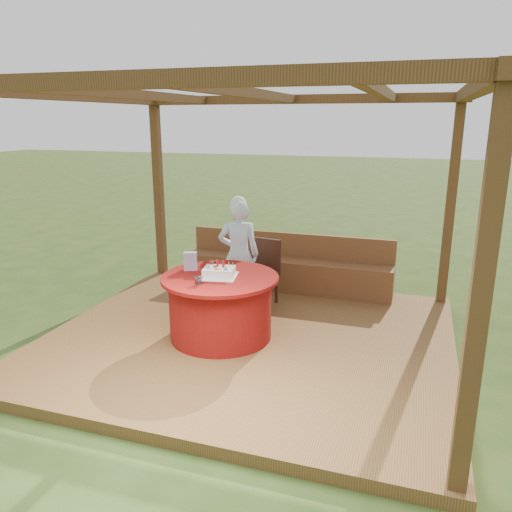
{
  "coord_description": "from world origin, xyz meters",
  "views": [
    {
      "loc": [
        1.72,
        -5.01,
        2.53
      ],
      "look_at": [
        0.0,
        0.25,
        1.0
      ],
      "focal_mm": 35.0,
      "sensor_mm": 36.0,
      "label": 1
    }
  ],
  "objects_px": {
    "gift_bag": "(190,261)",
    "drinking_glass": "(198,281)",
    "bench": "(287,271)",
    "table": "(220,306)",
    "elderly_woman": "(239,253)",
    "birthday_cake": "(219,272)",
    "chair": "(262,269)"
  },
  "relations": [
    {
      "from": "bench",
      "to": "drinking_glass",
      "type": "relative_size",
      "value": 33.73
    },
    {
      "from": "birthday_cake",
      "to": "table",
      "type": "bearing_deg",
      "value": 83.7
    },
    {
      "from": "table",
      "to": "birthday_cake",
      "type": "bearing_deg",
      "value": -96.3
    },
    {
      "from": "chair",
      "to": "elderly_woman",
      "type": "bearing_deg",
      "value": -132.97
    },
    {
      "from": "bench",
      "to": "table",
      "type": "bearing_deg",
      "value": -99.08
    },
    {
      "from": "table",
      "to": "elderly_woman",
      "type": "height_order",
      "value": "elderly_woman"
    },
    {
      "from": "elderly_woman",
      "to": "birthday_cake",
      "type": "bearing_deg",
      "value": -83.08
    },
    {
      "from": "bench",
      "to": "elderly_woman",
      "type": "bearing_deg",
      "value": -114.12
    },
    {
      "from": "drinking_glass",
      "to": "birthday_cake",
      "type": "bearing_deg",
      "value": 72.24
    },
    {
      "from": "birthday_cake",
      "to": "drinking_glass",
      "type": "xyz_separation_m",
      "value": [
        -0.1,
        -0.32,
        -0.01
      ]
    },
    {
      "from": "chair",
      "to": "gift_bag",
      "type": "distance_m",
      "value": 1.24
    },
    {
      "from": "bench",
      "to": "birthday_cake",
      "type": "xyz_separation_m",
      "value": [
        -0.3,
        -1.87,
        0.51
      ]
    },
    {
      "from": "gift_bag",
      "to": "drinking_glass",
      "type": "xyz_separation_m",
      "value": [
        0.3,
        -0.45,
        -0.06
      ]
    },
    {
      "from": "gift_bag",
      "to": "drinking_glass",
      "type": "bearing_deg",
      "value": -79.22
    },
    {
      "from": "bench",
      "to": "birthday_cake",
      "type": "bearing_deg",
      "value": -99.05
    },
    {
      "from": "elderly_woman",
      "to": "drinking_glass",
      "type": "bearing_deg",
      "value": -89.48
    },
    {
      "from": "bench",
      "to": "table",
      "type": "relative_size",
      "value": 2.3
    },
    {
      "from": "bench",
      "to": "table",
      "type": "distance_m",
      "value": 1.88
    },
    {
      "from": "table",
      "to": "elderly_woman",
      "type": "relative_size",
      "value": 0.88
    },
    {
      "from": "table",
      "to": "chair",
      "type": "relative_size",
      "value": 1.5
    },
    {
      "from": "chair",
      "to": "elderly_woman",
      "type": "relative_size",
      "value": 0.59
    },
    {
      "from": "elderly_woman",
      "to": "birthday_cake",
      "type": "xyz_separation_m",
      "value": [
        0.11,
        -0.95,
        0.04
      ]
    },
    {
      "from": "chair",
      "to": "birthday_cake",
      "type": "distance_m",
      "value": 1.24
    },
    {
      "from": "bench",
      "to": "drinking_glass",
      "type": "bearing_deg",
      "value": -100.37
    },
    {
      "from": "bench",
      "to": "gift_bag",
      "type": "bearing_deg",
      "value": -112.09
    },
    {
      "from": "table",
      "to": "gift_bag",
      "type": "xyz_separation_m",
      "value": [
        -0.41,
        0.11,
        0.46
      ]
    },
    {
      "from": "table",
      "to": "birthday_cake",
      "type": "distance_m",
      "value": 0.41
    },
    {
      "from": "chair",
      "to": "drinking_glass",
      "type": "xyz_separation_m",
      "value": [
        -0.23,
        -1.53,
        0.29
      ]
    },
    {
      "from": "bench",
      "to": "table",
      "type": "xyz_separation_m",
      "value": [
        -0.3,
        -1.85,
        0.1
      ]
    },
    {
      "from": "bench",
      "to": "chair",
      "type": "bearing_deg",
      "value": -104.74
    },
    {
      "from": "birthday_cake",
      "to": "gift_bag",
      "type": "height_order",
      "value": "gift_bag"
    },
    {
      "from": "elderly_woman",
      "to": "bench",
      "type": "bearing_deg",
      "value": 65.88
    }
  ]
}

